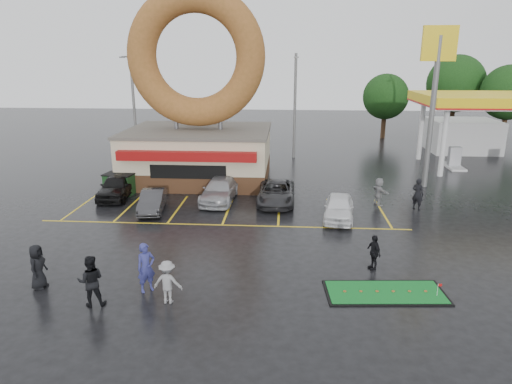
# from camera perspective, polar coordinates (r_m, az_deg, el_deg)

# --- Properties ---
(ground) EXTENTS (120.00, 120.00, 0.00)m
(ground) POSITION_cam_1_polar(r_m,az_deg,el_deg) (21.47, -5.53, -7.32)
(ground) COLOR black
(ground) RESTS_ON ground
(donut_shop) EXTENTS (10.20, 8.70, 13.50)m
(donut_shop) POSITION_cam_1_polar(r_m,az_deg,el_deg) (33.23, -7.27, 9.13)
(donut_shop) COLOR #472B19
(donut_shop) RESTS_ON ground
(gas_station) EXTENTS (12.30, 13.65, 5.90)m
(gas_station) POSITION_cam_1_polar(r_m,az_deg,el_deg) (43.87, 26.47, 8.31)
(gas_station) COLOR silver
(gas_station) RESTS_ON ground
(shell_sign) EXTENTS (2.20, 0.36, 10.60)m
(shell_sign) POSITION_cam_1_polar(r_m,az_deg,el_deg) (32.83, 21.56, 13.17)
(shell_sign) COLOR slate
(shell_sign) RESTS_ON ground
(streetlight_left) EXTENTS (0.40, 2.21, 9.00)m
(streetlight_left) POSITION_cam_1_polar(r_m,az_deg,el_deg) (41.68, -15.07, 10.61)
(streetlight_left) COLOR slate
(streetlight_left) RESTS_ON ground
(streetlight_mid) EXTENTS (0.40, 2.21, 9.00)m
(streetlight_mid) POSITION_cam_1_polar(r_m,az_deg,el_deg) (40.47, 4.88, 10.95)
(streetlight_mid) COLOR slate
(streetlight_mid) RESTS_ON ground
(streetlight_right) EXTENTS (0.40, 2.21, 9.00)m
(streetlight_right) POSITION_cam_1_polar(r_m,az_deg,el_deg) (43.33, 21.21, 10.28)
(streetlight_right) COLOR slate
(streetlight_right) RESTS_ON ground
(tree_far_a) EXTENTS (5.60, 5.60, 8.00)m
(tree_far_a) POSITION_cam_1_polar(r_m,az_deg,el_deg) (54.40, 29.06, 10.82)
(tree_far_a) COLOR #332114
(tree_far_a) RESTS_ON ground
(tree_far_c) EXTENTS (6.30, 6.30, 9.00)m
(tree_far_c) POSITION_cam_1_polar(r_m,az_deg,el_deg) (56.58, 23.73, 12.29)
(tree_far_c) COLOR #332114
(tree_far_c) RESTS_ON ground
(tree_far_d) EXTENTS (4.90, 4.90, 7.00)m
(tree_far_d) POSITION_cam_1_polar(r_m,az_deg,el_deg) (52.61, 15.90, 11.38)
(tree_far_d) COLOR #332114
(tree_far_d) RESTS_ON ground
(car_black) EXTENTS (2.03, 4.51, 1.50)m
(car_black) POSITION_cam_1_polar(r_m,az_deg,el_deg) (30.46, -16.96, 0.74)
(car_black) COLOR black
(car_black) RESTS_ON ground
(car_dgrey) EXTENTS (1.76, 3.82, 1.22)m
(car_dgrey) POSITION_cam_1_polar(r_m,az_deg,el_deg) (27.23, -12.81, -1.10)
(car_dgrey) COLOR #2F2F31
(car_dgrey) RESTS_ON ground
(car_silver) EXTENTS (2.21, 4.84, 1.37)m
(car_silver) POSITION_cam_1_polar(r_m,az_deg,el_deg) (28.55, -4.55, 0.25)
(car_silver) COLOR #A2A3A7
(car_silver) RESTS_ON ground
(car_grey) EXTENTS (2.27, 4.80, 1.32)m
(car_grey) POSITION_cam_1_polar(r_m,az_deg,el_deg) (28.06, 2.54, -0.05)
(car_grey) COLOR #2B2B2D
(car_grey) RESTS_ON ground
(car_white) EXTENTS (2.09, 4.10, 1.34)m
(car_white) POSITION_cam_1_polar(r_m,az_deg,el_deg) (25.65, 10.32, -1.90)
(car_white) COLOR white
(car_white) RESTS_ON ground
(person_blue) EXTENTS (0.84, 0.81, 1.95)m
(person_blue) POSITION_cam_1_polar(r_m,az_deg,el_deg) (18.03, -13.57, -9.17)
(person_blue) COLOR navy
(person_blue) RESTS_ON ground
(person_blackjkt) EXTENTS (1.09, 0.95, 1.92)m
(person_blackjkt) POSITION_cam_1_polar(r_m,az_deg,el_deg) (17.64, -19.94, -10.40)
(person_blackjkt) COLOR black
(person_blackjkt) RESTS_ON ground
(person_hoodie) EXTENTS (1.10, 0.68, 1.64)m
(person_hoodie) POSITION_cam_1_polar(r_m,az_deg,el_deg) (17.13, -10.99, -11.00)
(person_hoodie) COLOR gray
(person_hoodie) RESTS_ON ground
(person_bystander) EXTENTS (0.59, 0.88, 1.78)m
(person_bystander) POSITION_cam_1_polar(r_m,az_deg,el_deg) (19.70, -25.64, -8.41)
(person_bystander) COLOR black
(person_bystander) RESTS_ON ground
(person_cameraman) EXTENTS (0.69, 0.97, 1.53)m
(person_cameraman) POSITION_cam_1_polar(r_m,az_deg,el_deg) (19.98, 14.51, -7.29)
(person_cameraman) COLOR black
(person_cameraman) RESTS_ON ground
(person_walker_near) EXTENTS (1.02, 1.65, 1.70)m
(person_walker_near) POSITION_cam_1_polar(r_m,az_deg,el_deg) (28.54, 15.10, 0.05)
(person_walker_near) COLOR gray
(person_walker_near) RESTS_ON ground
(person_walker_far) EXTENTS (0.82, 0.80, 1.89)m
(person_walker_far) POSITION_cam_1_polar(r_m,az_deg,el_deg) (28.35, 19.56, -0.24)
(person_walker_far) COLOR black
(person_walker_far) RESTS_ON ground
(dumpster) EXTENTS (1.98, 1.49, 1.30)m
(dumpster) POSITION_cam_1_polar(r_m,az_deg,el_deg) (31.19, -16.64, 0.93)
(dumpster) COLOR #19421C
(dumpster) RESTS_ON ground
(putting_green) EXTENTS (4.66, 2.27, 0.57)m
(putting_green) POSITION_cam_1_polar(r_m,az_deg,el_deg) (18.45, 15.83, -11.99)
(putting_green) COLOR black
(putting_green) RESTS_ON ground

